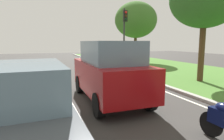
{
  "coord_description": "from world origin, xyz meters",
  "views": [
    {
      "loc": [
        -1.73,
        2.55,
        2.25
      ],
      "look_at": [
        0.82,
        9.35,
        1.2
      ],
      "focal_mm": 31.32,
      "sensor_mm": 36.0,
      "label": 1
    }
  ],
  "objects": [
    {
      "name": "car_sedan_left_lane",
      "position": [
        -2.11,
        6.43,
        0.92
      ],
      "size": [
        1.91,
        4.33,
        1.86
      ],
      "rotation": [
        0.0,
        0.0,
        0.02
      ],
      "color": "#474C51",
      "rests_on": "ground"
    },
    {
      "name": "ground_plane",
      "position": [
        0.0,
        14.0,
        0.0
      ],
      "size": [
        60.0,
        60.0,
        0.0
      ],
      "primitive_type": "plane",
      "color": "#383533"
    },
    {
      "name": "tree_roadside_far",
      "position": [
        8.33,
        22.01,
        4.6
      ],
      "size": [
        4.56,
        4.56,
        6.55
      ],
      "color": "#4C331E",
      "rests_on": "ground"
    },
    {
      "name": "lane_line_right_edge",
      "position": [
        3.6,
        14.0,
        0.0
      ],
      "size": [
        0.12,
        32.0,
        0.01
      ],
      "primitive_type": "cube",
      "color": "silver",
      "rests_on": "ground"
    },
    {
      "name": "car_suv_ahead",
      "position": [
        0.75,
        9.42,
        1.17
      ],
      "size": [
        2.01,
        4.52,
        2.28
      ],
      "rotation": [
        0.0,
        0.0,
        -0.01
      ],
      "color": "maroon",
      "rests_on": "ground"
    },
    {
      "name": "grass_verge_right",
      "position": [
        8.5,
        14.0,
        0.03
      ],
      "size": [
        9.0,
        48.0,
        0.06
      ],
      "primitive_type": "cube",
      "color": "#47752D",
      "rests_on": "ground"
    },
    {
      "name": "lane_line_center",
      "position": [
        -0.7,
        14.0,
        0.0
      ],
      "size": [
        0.12,
        32.0,
        0.01
      ],
      "primitive_type": "cube",
      "color": "silver",
      "rests_on": "ground"
    },
    {
      "name": "traffic_light_near_right",
      "position": [
        5.06,
        17.65,
        3.4
      ],
      "size": [
        0.32,
        0.5,
        4.98
      ],
      "color": "#2D2D2D",
      "rests_on": "ground"
    },
    {
      "name": "curb_right",
      "position": [
        4.1,
        14.0,
        0.06
      ],
      "size": [
        0.24,
        48.0,
        0.12
      ],
      "primitive_type": "cube",
      "color": "#9E9B93",
      "rests_on": "ground"
    }
  ]
}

